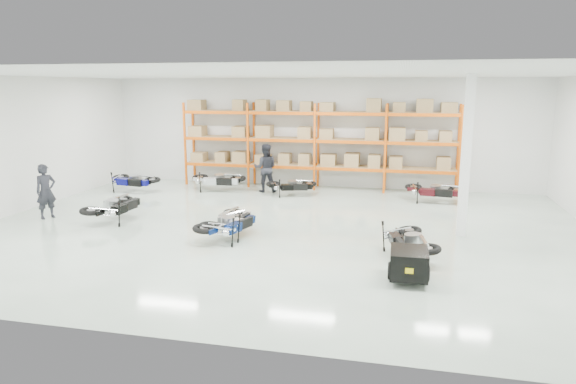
% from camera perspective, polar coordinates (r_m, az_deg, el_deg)
% --- Properties ---
extents(room, '(18.00, 18.00, 18.00)m').
position_cam_1_polar(room, '(14.83, -1.05, 4.26)').
color(room, silver).
rests_on(room, ground).
extents(pallet_rack, '(11.28, 0.98, 3.62)m').
position_cam_1_polar(pallet_rack, '(21.11, 3.19, 6.47)').
color(pallet_rack, '#DA540B').
rests_on(pallet_rack, ground).
extents(structural_column, '(0.25, 0.25, 4.50)m').
position_cam_1_polar(structural_column, '(14.99, 19.16, 3.70)').
color(structural_column, white).
rests_on(structural_column, ground).
extents(moto_blue_centre, '(1.44, 2.05, 1.20)m').
position_cam_1_polar(moto_blue_centre, '(14.18, -6.60, -3.08)').
color(moto_blue_centre, '#071849').
rests_on(moto_blue_centre, ground).
extents(moto_silver_left, '(1.10, 1.93, 1.20)m').
position_cam_1_polar(moto_silver_left, '(14.54, -6.50, -2.73)').
color(moto_silver_left, silver).
rests_on(moto_silver_left, ground).
extents(moto_black_far_left, '(1.12, 2.04, 1.28)m').
position_cam_1_polar(moto_black_far_left, '(16.92, -18.73, -1.10)').
color(moto_black_far_left, black).
rests_on(moto_black_far_left, ground).
extents(moto_touring_right, '(1.37, 2.03, 1.20)m').
position_cam_1_polar(moto_touring_right, '(12.96, 13.30, -4.75)').
color(moto_touring_right, black).
rests_on(moto_touring_right, ground).
extents(trailer, '(0.88, 1.68, 0.70)m').
position_cam_1_polar(trailer, '(11.48, 13.28, -7.71)').
color(trailer, black).
rests_on(trailer, ground).
extents(moto_back_a, '(2.09, 1.32, 1.25)m').
position_cam_1_polar(moto_back_a, '(21.51, -16.93, 1.60)').
color(moto_back_a, navy).
rests_on(moto_back_a, ground).
extents(moto_back_b, '(1.97, 1.04, 1.25)m').
position_cam_1_polar(moto_back_b, '(20.93, -7.88, 1.73)').
color(moto_back_b, silver).
rests_on(moto_back_b, ground).
extents(moto_back_c, '(1.84, 1.24, 1.09)m').
position_cam_1_polar(moto_back_c, '(19.81, 0.39, 1.05)').
color(moto_back_c, black).
rests_on(moto_back_c, ground).
extents(moto_back_d, '(1.98, 1.21, 1.20)m').
position_cam_1_polar(moto_back_d, '(19.40, 15.94, 0.53)').
color(moto_back_d, '#3A0B11').
rests_on(moto_back_d, ground).
extents(person_left, '(0.68, 0.76, 1.75)m').
position_cam_1_polar(person_left, '(18.09, -25.31, 0.07)').
color(person_left, black).
rests_on(person_left, ground).
extents(person_back, '(1.07, 0.91, 1.93)m').
position_cam_1_polar(person_back, '(20.51, -2.54, 2.69)').
color(person_back, black).
rests_on(person_back, ground).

